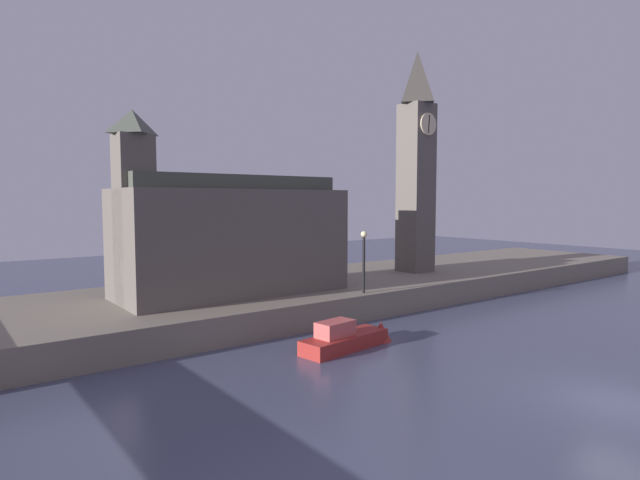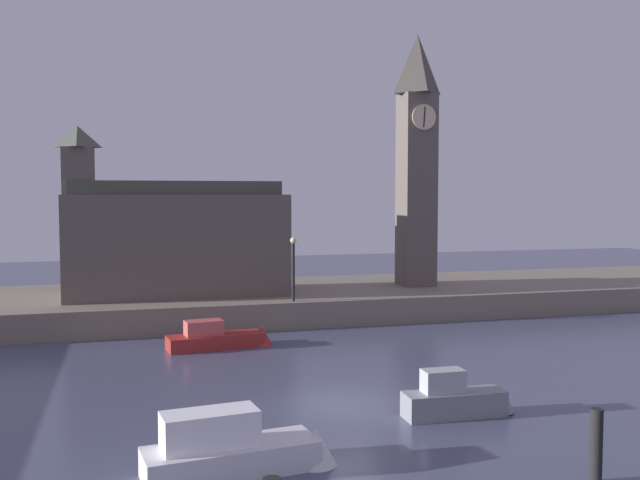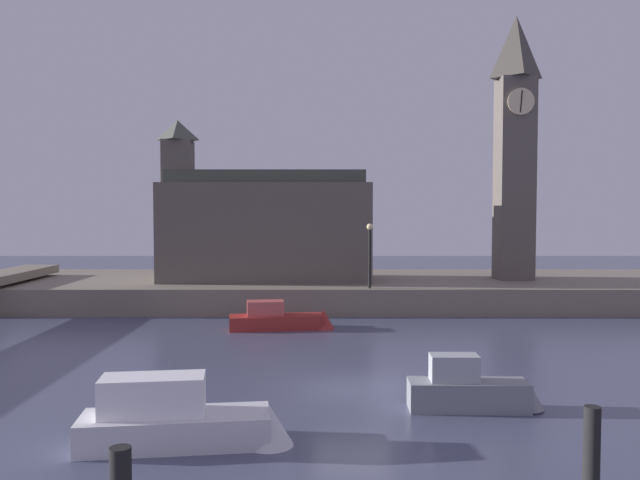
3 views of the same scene
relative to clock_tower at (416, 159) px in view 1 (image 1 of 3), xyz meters
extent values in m
plane|color=#474C66|center=(-11.05, -19.32, -9.97)|extent=(120.00, 120.00, 0.00)
cube|color=slate|center=(-11.05, 0.68, -9.22)|extent=(70.00, 12.00, 1.50)
cube|color=#5B544C|center=(0.00, 0.00, -2.23)|extent=(2.12, 2.12, 12.48)
cylinder|color=beige|center=(0.00, -1.12, 2.42)|extent=(1.61, 0.12, 1.61)
cube|color=black|center=(0.00, -1.19, 2.42)|extent=(0.15, 0.04, 1.29)
pyramid|color=#403A35|center=(0.00, 0.00, 5.94)|extent=(2.33, 2.33, 3.85)
cube|color=#5B544C|center=(-15.43, -0.13, -5.49)|extent=(12.77, 5.35, 5.97)
cube|color=#5B544C|center=(-20.94, -0.13, -4.14)|extent=(1.74, 1.74, 8.66)
pyramid|color=#474C42|center=(-20.94, -0.13, 0.81)|extent=(1.92, 1.92, 1.24)
cube|color=#42473D|center=(-15.43, -0.13, -2.10)|extent=(12.13, 3.21, 0.80)
cylinder|color=black|center=(-9.36, -4.62, -6.85)|extent=(0.16, 0.16, 3.24)
sphere|color=#F2E099|center=(-9.36, -4.62, -5.05)|extent=(0.36, 0.36, 0.36)
cube|color=maroon|center=(-14.25, -8.76, -9.63)|extent=(4.77, 2.04, 0.68)
cube|color=#CC5651|center=(-14.81, -8.76, -8.94)|extent=(1.90, 1.23, 0.71)
cone|color=maroon|center=(-11.94, -8.76, -9.60)|extent=(1.45, 1.45, 1.15)
camera|label=1|loc=(-29.43, -26.89, -3.12)|focal=29.25mm
camera|label=2|loc=(-18.32, -42.79, -2.48)|focal=39.52mm
camera|label=3|loc=(-12.12, -40.09, -4.09)|focal=36.03mm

